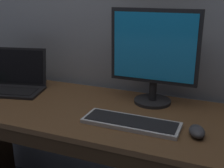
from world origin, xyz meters
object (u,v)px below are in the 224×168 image
object	(u,v)px
computer_mouse	(197,131)
external_monitor	(154,54)
wired_keyboard	(131,123)
laptop_black	(16,81)

from	to	relation	value
computer_mouse	external_monitor	bearing A→B (deg)	116.58
external_monitor	computer_mouse	size ratio (longest dim) A/B	4.84
wired_keyboard	computer_mouse	distance (m)	0.28
laptop_black	external_monitor	distance (m)	0.83
laptop_black	computer_mouse	xyz separation A→B (m)	(1.06, -0.18, -0.03)
laptop_black	wired_keyboard	xyz separation A→B (m)	(0.78, -0.19, -0.05)
external_monitor	computer_mouse	bearing A→B (deg)	-46.89
external_monitor	wired_keyboard	xyz separation A→B (m)	(-0.02, -0.28, -0.25)
laptop_black	external_monitor	size ratio (longest dim) A/B	0.77
external_monitor	computer_mouse	xyz separation A→B (m)	(0.26, -0.28, -0.24)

